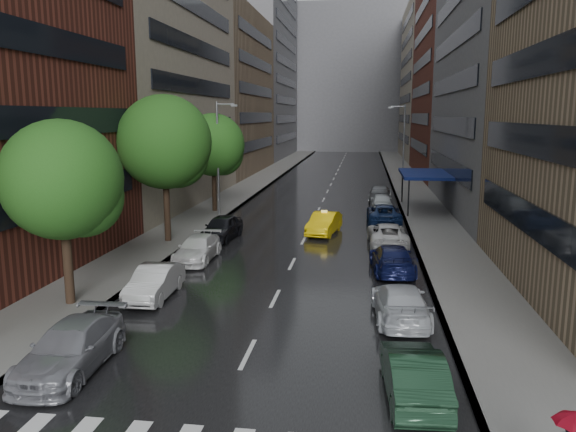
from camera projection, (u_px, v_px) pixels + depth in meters
name	position (u px, v px, depth m)	size (l,w,h in m)	color
ground	(218.00, 415.00, 15.46)	(220.00, 220.00, 0.00)	gray
road	(330.00, 187.00, 64.21)	(14.00, 140.00, 0.01)	black
sidewalk_left	(253.00, 185.00, 65.39)	(4.00, 140.00, 0.15)	gray
sidewalk_right	(410.00, 187.00, 63.01)	(4.00, 140.00, 0.15)	gray
buildings_left	(219.00, 52.00, 71.91)	(8.00, 108.00, 38.00)	maroon
buildings_right	(462.00, 55.00, 66.08)	(8.05, 109.10, 36.00)	#937A5B
building_far	(349.00, 79.00, 127.65)	(40.00, 14.00, 32.00)	slate
tree_near	(62.00, 180.00, 23.27)	(5.02, 5.02, 8.00)	#382619
tree_mid	(164.00, 142.00, 35.08)	(5.91, 5.91, 9.41)	#382619
tree_far	(213.00, 145.00, 46.43)	(5.20, 5.20, 8.28)	#382619
taxi	(324.00, 223.00, 38.69)	(1.60, 4.58, 1.51)	yellow
parked_cars_left	(173.00, 267.00, 27.69)	(2.25, 24.51, 1.60)	gray
parked_cars_right	(387.00, 231.00, 36.14)	(2.60, 43.36, 1.50)	#163220
street_lamp_left	(219.00, 156.00, 44.86)	(1.74, 0.22, 9.00)	gray
street_lamp_right	(403.00, 147.00, 57.44)	(1.74, 0.22, 9.00)	gray
awning	(425.00, 174.00, 47.84)	(4.00, 8.00, 3.12)	navy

